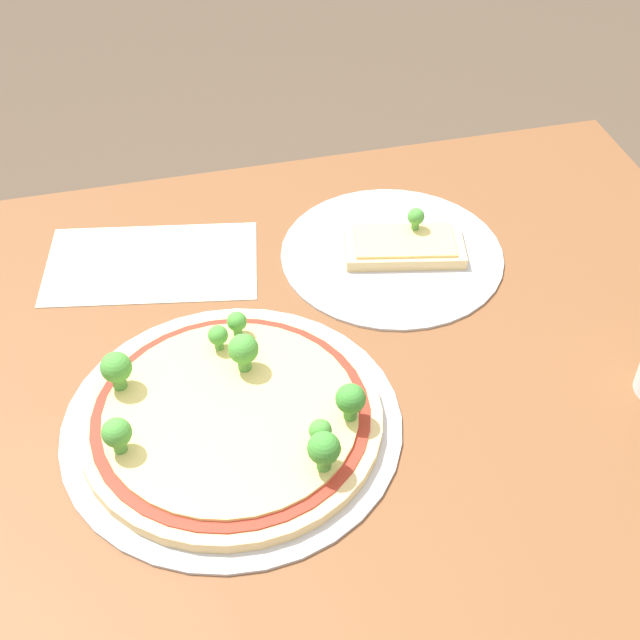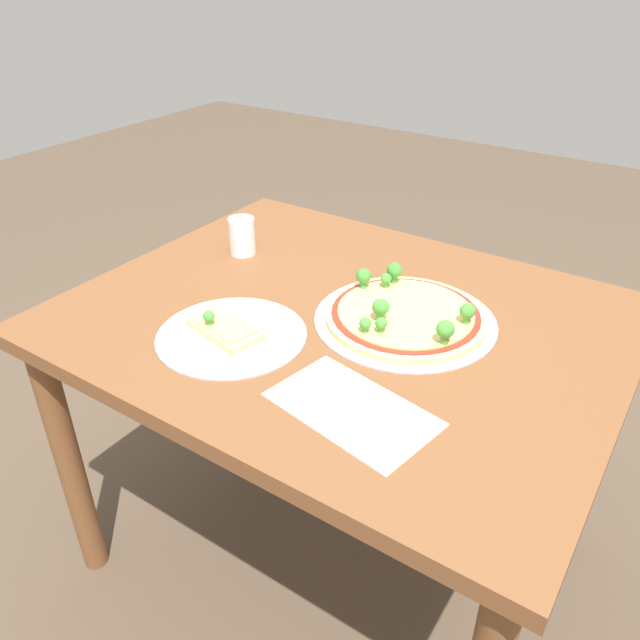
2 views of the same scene
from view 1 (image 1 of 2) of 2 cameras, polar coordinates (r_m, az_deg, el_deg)
The scene contains 4 objects.
dining_table at distance 1.12m, azimuth 0.61°, elevation -6.99°, with size 1.14×0.91×0.74m.
pizza_tray_whole at distance 0.99m, azimuth -5.65°, elevation -6.15°, with size 0.38×0.38×0.07m.
pizza_tray_slice at distance 1.22m, azimuth 4.97°, elevation 4.49°, with size 0.30×0.30×0.06m.
paper_menu at distance 1.22m, azimuth -10.72°, elevation 3.60°, with size 0.28×0.16×0.00m, color silver.
Camera 1 is at (0.18, 0.70, 1.50)m, focal length 50.00 mm.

